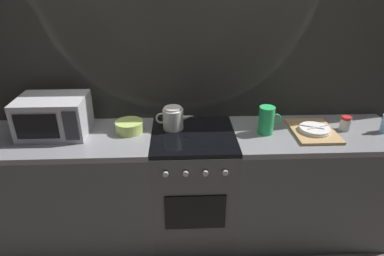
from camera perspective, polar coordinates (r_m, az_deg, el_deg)
The scene contains 11 objects.
ground_plane at distance 2.86m, azimuth 0.20°, elevation -17.34°, with size 8.00×8.00×0.00m, color #6B6054.
back_wall at distance 2.52m, azimuth -0.10°, elevation 8.34°, with size 3.60×0.05×2.40m.
counter_left at distance 2.70m, azimuth -19.58°, elevation -9.96°, with size 1.20×0.60×0.90m.
stove_unit at distance 2.58m, azimuth 0.21°, elevation -10.07°, with size 0.60×0.63×0.90m.
counter_right at distance 2.76m, azimuth 19.46°, elevation -9.00°, with size 1.20×0.60×0.90m.
microwave at distance 2.49m, azimuth -22.82°, elevation 1.93°, with size 0.46×0.35×0.27m.
kettle at distance 2.40m, azimuth -3.27°, elevation 1.71°, with size 0.28×0.15×0.17m.
mixing_bowl at distance 2.40m, azimuth -10.78°, elevation 0.25°, with size 0.20×0.20×0.08m, color #B7D166.
pitcher at distance 2.38m, azimuth 12.76°, elevation 1.36°, with size 0.16×0.11×0.20m.
dish_pile at distance 2.51m, azimuth 20.30°, elevation -0.39°, with size 0.30×0.40×0.06m.
spice_jar at distance 2.63m, azimuth 25.04°, elevation 0.72°, with size 0.08×0.08×0.10m.
Camera 1 is at (-0.10, -2.08, 1.97)m, focal length 30.79 mm.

